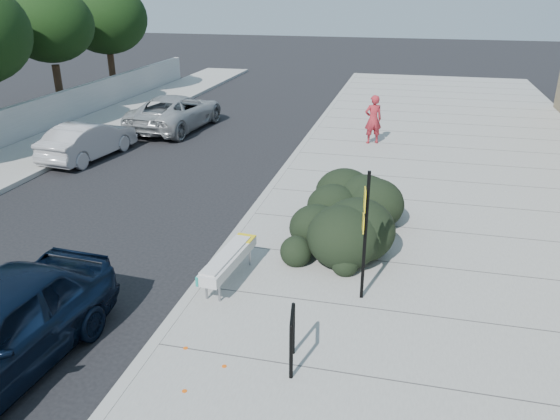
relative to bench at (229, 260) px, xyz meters
The scene contains 13 objects.
ground 0.96m from the bench, 148.30° to the right, with size 120.00×120.00×0.00m, color black.
sidewalk_near 6.84m from the bench, 42.79° to the left, with size 11.20×50.00×0.15m, color gray.
curb_near 4.70m from the bench, 97.36° to the left, with size 0.22×50.00×0.17m, color #9E9E99.
curb_far 9.78m from the bench, 151.69° to the left, with size 0.22×50.00×0.17m, color #9E9E99.
tree_far_e 19.23m from the bench, 133.86° to the left, with size 4.00×4.00×5.90m.
tree_far_f 23.05m from the bench, 125.11° to the left, with size 4.40×4.40×6.07m.
bench is the anchor object (origin of this frame).
bike_rack 3.02m from the bench, 51.78° to the right, with size 0.16×0.67×0.99m.
sign_post 2.92m from the bench, ahead, with size 0.12×0.30×2.64m.
hedge 3.53m from the bench, 53.28° to the left, with size 2.03×4.06×1.52m, color black.
wagon_silver 10.97m from the bench, 136.15° to the left, with size 1.41×4.06×1.34m, color #AAA9AE.
suv_silver 14.10m from the bench, 117.90° to the left, with size 2.48×5.38×1.50m, color #A1A4A6.
pedestrian 11.72m from the bench, 80.16° to the left, with size 0.69×0.45×1.88m, color maroon.
Camera 1 is at (3.98, -9.11, 5.91)m, focal length 35.00 mm.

